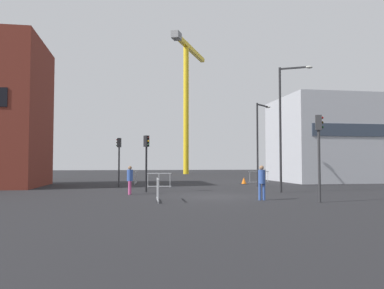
{
  "coord_description": "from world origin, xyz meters",
  "views": [
    {
      "loc": [
        -4.47,
        -20.34,
        1.81
      ],
      "look_at": [
        0.0,
        7.66,
        3.18
      ],
      "focal_mm": 35.97,
      "sensor_mm": 36.0,
      "label": 1
    }
  ],
  "objects_px": {
    "construction_crane": "(187,86)",
    "pedestrian_waiting": "(130,178)",
    "streetlamp_short": "(259,136)",
    "traffic_light_median": "(119,154)",
    "traffic_cone_on_verge": "(244,181)",
    "pedestrian_walking": "(262,180)",
    "traffic_light_near": "(146,154)",
    "traffic_light_corner": "(319,144)",
    "streetlamp_tall": "(284,118)"
  },
  "relations": [
    {
      "from": "streetlamp_short",
      "to": "pedestrian_waiting",
      "type": "relative_size",
      "value": 3.92
    },
    {
      "from": "traffic_light_near",
      "to": "pedestrian_waiting",
      "type": "relative_size",
      "value": 2.15
    },
    {
      "from": "traffic_light_near",
      "to": "pedestrian_walking",
      "type": "height_order",
      "value": "traffic_light_near"
    },
    {
      "from": "pedestrian_walking",
      "to": "pedestrian_waiting",
      "type": "relative_size",
      "value": 1.03
    },
    {
      "from": "traffic_light_near",
      "to": "pedestrian_walking",
      "type": "xyz_separation_m",
      "value": [
        5.37,
        -6.04,
        -1.41
      ]
    },
    {
      "from": "construction_crane",
      "to": "traffic_cone_on_verge",
      "type": "xyz_separation_m",
      "value": [
        0.51,
        -30.89,
        -14.34
      ]
    },
    {
      "from": "streetlamp_short",
      "to": "construction_crane",
      "type": "bearing_deg",
      "value": 91.03
    },
    {
      "from": "streetlamp_short",
      "to": "traffic_light_near",
      "type": "bearing_deg",
      "value": -154.35
    },
    {
      "from": "pedestrian_waiting",
      "to": "streetlamp_tall",
      "type": "bearing_deg",
      "value": -0.29
    },
    {
      "from": "traffic_light_median",
      "to": "traffic_cone_on_verge",
      "type": "height_order",
      "value": "traffic_light_median"
    },
    {
      "from": "traffic_light_near",
      "to": "construction_crane",
      "type": "bearing_deg",
      "value": 78.12
    },
    {
      "from": "streetlamp_tall",
      "to": "streetlamp_short",
      "type": "height_order",
      "value": "streetlamp_tall"
    },
    {
      "from": "construction_crane",
      "to": "streetlamp_tall",
      "type": "height_order",
      "value": "construction_crane"
    },
    {
      "from": "pedestrian_waiting",
      "to": "traffic_cone_on_verge",
      "type": "height_order",
      "value": "pedestrian_waiting"
    },
    {
      "from": "streetlamp_tall",
      "to": "traffic_light_near",
      "type": "distance_m",
      "value": 8.84
    },
    {
      "from": "construction_crane",
      "to": "traffic_cone_on_verge",
      "type": "bearing_deg",
      "value": -89.06
    },
    {
      "from": "streetlamp_short",
      "to": "pedestrian_walking",
      "type": "height_order",
      "value": "streetlamp_short"
    },
    {
      "from": "pedestrian_walking",
      "to": "traffic_cone_on_verge",
      "type": "distance_m",
      "value": 14.43
    },
    {
      "from": "pedestrian_waiting",
      "to": "traffic_cone_on_verge",
      "type": "xyz_separation_m",
      "value": [
        9.69,
        9.58,
        -0.68
      ]
    },
    {
      "from": "streetlamp_short",
      "to": "traffic_cone_on_verge",
      "type": "distance_m",
      "value": 5.21
    },
    {
      "from": "traffic_light_median",
      "to": "traffic_cone_on_verge",
      "type": "bearing_deg",
      "value": 13.01
    },
    {
      "from": "streetlamp_short",
      "to": "traffic_cone_on_verge",
      "type": "relative_size",
      "value": 11.15
    },
    {
      "from": "streetlamp_tall",
      "to": "traffic_light_corner",
      "type": "relative_size",
      "value": 1.93
    },
    {
      "from": "construction_crane",
      "to": "traffic_cone_on_verge",
      "type": "distance_m",
      "value": 34.06
    },
    {
      "from": "streetlamp_short",
      "to": "pedestrian_waiting",
      "type": "height_order",
      "value": "streetlamp_short"
    },
    {
      "from": "construction_crane",
      "to": "traffic_cone_on_verge",
      "type": "height_order",
      "value": "construction_crane"
    },
    {
      "from": "streetlamp_short",
      "to": "pedestrian_waiting",
      "type": "bearing_deg",
      "value": -149.3
    },
    {
      "from": "pedestrian_waiting",
      "to": "construction_crane",
      "type": "bearing_deg",
      "value": 77.22
    },
    {
      "from": "construction_crane",
      "to": "pedestrian_waiting",
      "type": "xyz_separation_m",
      "value": [
        -9.18,
        -40.46,
        -13.65
      ]
    },
    {
      "from": "traffic_light_corner",
      "to": "pedestrian_walking",
      "type": "bearing_deg",
      "value": 146.71
    },
    {
      "from": "streetlamp_tall",
      "to": "construction_crane",
      "type": "bearing_deg",
      "value": 90.32
    },
    {
      "from": "streetlamp_short",
      "to": "pedestrian_waiting",
      "type": "distance_m",
      "value": 11.77
    },
    {
      "from": "traffic_light_near",
      "to": "traffic_cone_on_verge",
      "type": "xyz_separation_m",
      "value": [
        8.68,
        7.98,
        -2.13
      ]
    },
    {
      "from": "traffic_light_corner",
      "to": "pedestrian_waiting",
      "type": "distance_m",
      "value": 10.62
    },
    {
      "from": "construction_crane",
      "to": "pedestrian_waiting",
      "type": "height_order",
      "value": "construction_crane"
    },
    {
      "from": "streetlamp_tall",
      "to": "traffic_light_near",
      "type": "relative_size",
      "value": 2.21
    },
    {
      "from": "traffic_light_corner",
      "to": "traffic_cone_on_verge",
      "type": "height_order",
      "value": "traffic_light_corner"
    },
    {
      "from": "streetlamp_tall",
      "to": "traffic_cone_on_verge",
      "type": "height_order",
      "value": "streetlamp_tall"
    },
    {
      "from": "streetlamp_short",
      "to": "traffic_light_median",
      "type": "bearing_deg",
      "value": 172.92
    },
    {
      "from": "traffic_light_median",
      "to": "traffic_light_corner",
      "type": "distance_m",
      "value": 16.15
    },
    {
      "from": "construction_crane",
      "to": "traffic_light_median",
      "type": "distance_m",
      "value": 36.84
    },
    {
      "from": "traffic_light_near",
      "to": "traffic_cone_on_verge",
      "type": "relative_size",
      "value": 6.12
    },
    {
      "from": "construction_crane",
      "to": "traffic_light_near",
      "type": "bearing_deg",
      "value": -101.88
    },
    {
      "from": "construction_crane",
      "to": "streetlamp_tall",
      "type": "distance_m",
      "value": 41.73
    },
    {
      "from": "streetlamp_tall",
      "to": "traffic_light_corner",
      "type": "xyz_separation_m",
      "value": [
        -0.77,
        -5.88,
        -1.88
      ]
    },
    {
      "from": "traffic_light_median",
      "to": "pedestrian_walking",
      "type": "bearing_deg",
      "value": -58.08
    },
    {
      "from": "construction_crane",
      "to": "pedestrian_walking",
      "type": "height_order",
      "value": "construction_crane"
    },
    {
      "from": "construction_crane",
      "to": "pedestrian_waiting",
      "type": "relative_size",
      "value": 13.5
    },
    {
      "from": "traffic_light_median",
      "to": "traffic_light_corner",
      "type": "bearing_deg",
      "value": -54.06
    },
    {
      "from": "traffic_light_corner",
      "to": "traffic_light_near",
      "type": "distance_m",
      "value": 10.72
    }
  ]
}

